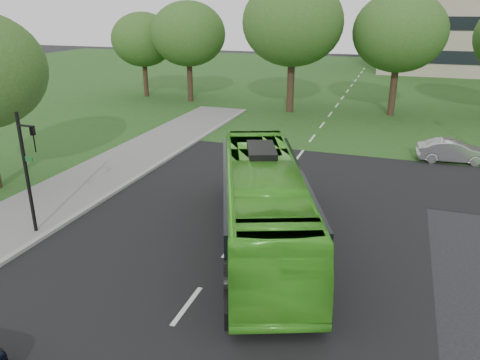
{
  "coord_description": "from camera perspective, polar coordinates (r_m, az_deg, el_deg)",
  "views": [
    {
      "loc": [
        5.3,
        -12.61,
        8.38
      ],
      "look_at": [
        -0.61,
        4.67,
        1.6
      ],
      "focal_mm": 35.0,
      "sensor_mm": 36.0,
      "label": 1
    }
  ],
  "objects": [
    {
      "name": "sedan",
      "position": [
        29.4,
        24.5,
        3.23
      ],
      "size": [
        4.01,
        1.75,
        1.28
      ],
      "primitive_type": "imported",
      "rotation": [
        0.0,
        0.0,
        1.67
      ],
      "color": "#B7B6BB",
      "rests_on": "ground"
    },
    {
      "name": "ground",
      "position": [
        16.04,
        -3.4,
        -11.16
      ],
      "size": [
        160.0,
        160.0,
        0.0
      ],
      "primitive_type": "plane",
      "color": "black",
      "rests_on": "ground"
    },
    {
      "name": "tree_park_f",
      "position": [
        47.68,
        -11.76,
        16.41
      ],
      "size": [
        5.98,
        5.98,
        7.98
      ],
      "color": "black",
      "rests_on": "ground"
    },
    {
      "name": "tree_park_a",
      "position": [
        44.38,
        -6.32,
        17.27
      ],
      "size": [
        6.74,
        6.74,
        8.95
      ],
      "color": "black",
      "rests_on": "ground"
    },
    {
      "name": "tree_park_c",
      "position": [
        40.03,
        18.88,
        16.67
      ],
      "size": [
        7.24,
        7.24,
        9.61
      ],
      "color": "black",
      "rests_on": "ground"
    },
    {
      "name": "street_surfaces",
      "position": [
        36.78,
        9.58,
        6.95
      ],
      "size": [
        120.0,
        120.0,
        0.15
      ],
      "color": "black",
      "rests_on": "ground"
    },
    {
      "name": "bus",
      "position": [
        17.19,
        2.84,
        -2.9
      ],
      "size": [
        6.6,
        11.68,
        3.2
      ],
      "primitive_type": "imported",
      "rotation": [
        0.0,
        0.0,
        0.36
      ],
      "color": "#4EBE2B",
      "rests_on": "ground"
    },
    {
      "name": "traffic_light",
      "position": [
        19.05,
        -24.39,
        1.64
      ],
      "size": [
        0.78,
        0.23,
        4.86
      ],
      "rotation": [
        0.0,
        0.0,
        0.24
      ],
      "color": "black",
      "rests_on": "ground"
    },
    {
      "name": "tree_park_b",
      "position": [
        39.66,
        6.47,
        18.52
      ],
      "size": [
        8.13,
        8.13,
        10.66
      ],
      "color": "black",
      "rests_on": "ground"
    }
  ]
}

